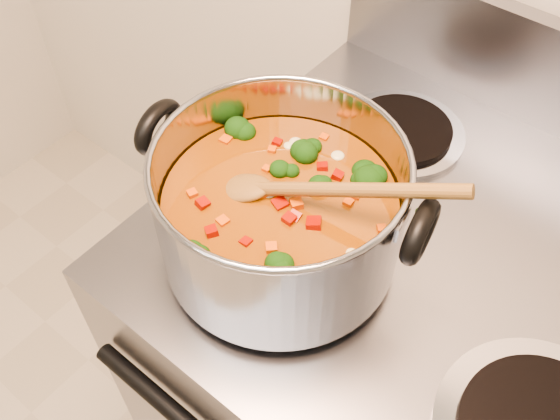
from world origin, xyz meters
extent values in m
cube|color=gray|center=(0.02, 1.16, 0.46)|extent=(0.74, 0.65, 0.92)
cylinder|color=#A5A5AD|center=(-0.15, 1.01, 0.92)|extent=(0.22, 0.22, 0.01)
cylinder|color=black|center=(-0.15, 1.01, 0.93)|extent=(0.18, 0.18, 0.01)
cylinder|color=#A5A5AD|center=(-0.15, 1.31, 0.92)|extent=(0.19, 0.19, 0.01)
cylinder|color=black|center=(-0.15, 1.31, 0.93)|extent=(0.15, 0.15, 0.01)
cylinder|color=gray|center=(-0.15, 1.02, 1.01)|extent=(0.28, 0.28, 0.15)
torus|color=gray|center=(-0.15, 1.02, 1.09)|extent=(0.28, 0.28, 0.01)
cylinder|color=#7C3F0B|center=(-0.15, 1.02, 0.99)|extent=(0.27, 0.27, 0.09)
torus|color=black|center=(-0.31, 1.00, 1.07)|extent=(0.03, 0.08, 0.08)
torus|color=black|center=(0.00, 1.05, 1.07)|extent=(0.03, 0.08, 0.08)
ellipsoid|color=black|center=(-0.17, 0.94, 1.03)|extent=(0.04, 0.04, 0.03)
ellipsoid|color=black|center=(-0.10, 1.13, 1.03)|extent=(0.04, 0.04, 0.03)
ellipsoid|color=black|center=(-0.07, 0.99, 1.03)|extent=(0.04, 0.04, 0.03)
ellipsoid|color=black|center=(-0.12, 0.93, 1.03)|extent=(0.04, 0.04, 0.03)
ellipsoid|color=black|center=(-0.21, 0.99, 1.03)|extent=(0.04, 0.04, 0.03)
ellipsoid|color=black|center=(-0.22, 0.97, 1.03)|extent=(0.04, 0.04, 0.03)
ellipsoid|color=black|center=(-0.09, 1.05, 1.03)|extent=(0.04, 0.04, 0.03)
ellipsoid|color=black|center=(-0.12, 1.14, 1.03)|extent=(0.04, 0.04, 0.03)
ellipsoid|color=#9B0905|center=(-0.15, 1.01, 1.03)|extent=(0.01, 0.01, 0.01)
ellipsoid|color=#9B0905|center=(-0.11, 1.12, 1.03)|extent=(0.01, 0.01, 0.01)
ellipsoid|color=#9B0905|center=(-0.10, 0.99, 1.03)|extent=(0.01, 0.01, 0.01)
ellipsoid|color=#9B0905|center=(-0.22, 1.05, 1.03)|extent=(0.01, 0.01, 0.01)
ellipsoid|color=#9B0905|center=(-0.10, 0.94, 1.03)|extent=(0.01, 0.01, 0.01)
ellipsoid|color=#9B0905|center=(-0.17, 1.07, 1.03)|extent=(0.01, 0.01, 0.01)
ellipsoid|color=#9B0905|center=(-0.08, 0.95, 1.03)|extent=(0.01, 0.01, 0.01)
ellipsoid|color=#9B0905|center=(-0.11, 0.94, 1.03)|extent=(0.01, 0.01, 0.01)
ellipsoid|color=#9B0905|center=(-0.14, 0.95, 1.03)|extent=(0.01, 0.01, 0.01)
ellipsoid|color=#9B0905|center=(-0.06, 0.99, 1.03)|extent=(0.01, 0.01, 0.01)
ellipsoid|color=#9B0905|center=(-0.12, 1.10, 1.03)|extent=(0.01, 0.01, 0.01)
ellipsoid|color=#9B0905|center=(-0.10, 0.96, 1.03)|extent=(0.01, 0.01, 0.01)
ellipsoid|color=#CB4B0B|center=(-0.17, 1.10, 1.03)|extent=(0.01, 0.01, 0.01)
ellipsoid|color=#CB4B0B|center=(-0.25, 1.02, 1.03)|extent=(0.01, 0.01, 0.01)
ellipsoid|color=#CB4B0B|center=(-0.18, 1.08, 1.03)|extent=(0.01, 0.01, 0.01)
ellipsoid|color=#CB4B0B|center=(-0.21, 0.96, 1.03)|extent=(0.01, 0.01, 0.01)
ellipsoid|color=#CB4B0B|center=(-0.11, 0.93, 1.03)|extent=(0.01, 0.01, 0.01)
ellipsoid|color=#CB4B0B|center=(-0.13, 1.05, 1.03)|extent=(0.01, 0.01, 0.01)
ellipsoid|color=#CB4B0B|center=(-0.09, 1.03, 1.03)|extent=(0.01, 0.01, 0.01)
ellipsoid|color=#CB4B0B|center=(-0.23, 0.98, 1.03)|extent=(0.01, 0.01, 0.01)
ellipsoid|color=#CB4B0B|center=(-0.23, 1.06, 1.03)|extent=(0.01, 0.01, 0.01)
ellipsoid|color=#CB4B0B|center=(-0.23, 1.02, 1.03)|extent=(0.01, 0.01, 0.01)
ellipsoid|color=#CB4B0B|center=(-0.26, 1.01, 1.03)|extent=(0.01, 0.01, 0.01)
ellipsoid|color=#CB4B0B|center=(-0.22, 0.94, 1.03)|extent=(0.01, 0.01, 0.01)
ellipsoid|color=beige|center=(-0.10, 1.11, 1.03)|extent=(0.02, 0.02, 0.01)
ellipsoid|color=beige|center=(-0.19, 1.05, 1.03)|extent=(0.02, 0.02, 0.01)
ellipsoid|color=beige|center=(-0.26, 1.02, 1.03)|extent=(0.02, 0.02, 0.01)
ellipsoid|color=beige|center=(-0.17, 1.00, 1.03)|extent=(0.02, 0.02, 0.01)
ellipsoid|color=beige|center=(-0.06, 0.96, 1.03)|extent=(0.02, 0.02, 0.01)
ellipsoid|color=beige|center=(-0.15, 1.14, 1.03)|extent=(0.02, 0.02, 0.01)
ellipsoid|color=brown|center=(-0.20, 1.01, 1.03)|extent=(0.08, 0.07, 0.04)
cylinder|color=brown|center=(-0.08, 1.05, 1.07)|extent=(0.24, 0.10, 0.10)
ellipsoid|color=black|center=(-0.18, 0.86, 0.92)|extent=(0.01, 0.01, 0.01)
ellipsoid|color=black|center=(-0.33, 1.03, 0.92)|extent=(0.01, 0.01, 0.01)
camera|label=1|loc=(0.13, 0.67, 1.56)|focal=40.00mm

